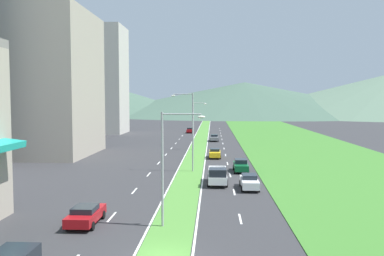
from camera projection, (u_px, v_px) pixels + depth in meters
The scene contains 42 objects.
grass_median at pixel (198, 146), 83.99m from camera, with size 3.20×240.00×0.06m, color #477F33.
grass_verge_right at pixel (301, 146), 82.95m from camera, with size 24.00×240.00×0.06m, color #387028.
lane_dash_left_3 at pixel (112, 217), 32.84m from camera, with size 0.16×2.80×0.01m, color silver.
lane_dash_left_4 at pixel (134, 191), 42.28m from camera, with size 0.16×2.80×0.01m, color silver.
lane_dash_left_5 at pixel (149, 174), 51.71m from camera, with size 0.16×2.80×0.01m, color silver.
lane_dash_left_6 at pixel (159, 163), 61.15m from camera, with size 0.16×2.80×0.01m, color silver.
lane_dash_left_7 at pixel (166, 155), 70.58m from camera, with size 0.16×2.80×0.01m, color silver.
lane_dash_left_8 at pixel (171, 148), 80.02m from camera, with size 0.16×2.80×0.01m, color silver.
lane_dash_left_9 at pixel (176, 143), 89.46m from camera, with size 0.16×2.80×0.01m, color silver.
lane_dash_left_10 at pixel (179, 139), 98.89m from camera, with size 0.16×2.80×0.01m, color silver.
lane_dash_left_11 at pixel (182, 136), 108.33m from camera, with size 0.16×2.80×0.01m, color silver.
lane_dash_left_12 at pixel (185, 133), 117.77m from camera, with size 0.16×2.80×0.01m, color silver.
lane_dash_left_13 at pixel (187, 131), 127.20m from camera, with size 0.16×2.80×0.01m, color silver.
lane_dash_left_14 at pixel (189, 128), 136.64m from camera, with size 0.16×2.80×0.01m, color silver.
lane_dash_right_3 at pixel (240, 219), 32.32m from camera, with size 0.16×2.80×0.01m, color silver.
lane_dash_right_4 at pixel (234, 192), 41.76m from camera, with size 0.16×2.80×0.01m, color silver.
lane_dash_right_5 at pixel (230, 175), 51.20m from camera, with size 0.16×2.80×0.01m, color silver.
lane_dash_right_6 at pixel (227, 164), 60.63m from camera, with size 0.16×2.80×0.01m, color silver.
lane_dash_right_7 at pixel (226, 155), 70.07m from camera, with size 0.16×2.80×0.01m, color silver.
lane_dash_right_8 at pixel (224, 149), 79.50m from camera, with size 0.16×2.80×0.01m, color silver.
lane_dash_right_9 at pixel (223, 143), 88.94m from camera, with size 0.16×2.80×0.01m, color silver.
lane_dash_right_10 at pixel (222, 139), 98.38m from camera, with size 0.16×2.80×0.01m, color silver.
lane_dash_right_11 at pixel (221, 136), 107.81m from camera, with size 0.16×2.80×0.01m, color silver.
lane_dash_right_12 at pixel (220, 133), 117.25m from camera, with size 0.16×2.80×0.01m, color silver.
lane_dash_right_13 at pixel (220, 131), 126.69m from camera, with size 0.16×2.80×0.01m, color silver.
lane_dash_right_14 at pixel (219, 129), 136.12m from camera, with size 0.16×2.80×0.01m, color silver.
edge_line_median_left at pixel (190, 146), 84.08m from camera, with size 0.16×240.00×0.01m, color silver.
edge_line_median_right at pixel (207, 146), 83.90m from camera, with size 0.16×240.00×0.01m, color silver.
domed_building at pixel (36, 66), 69.79m from camera, with size 18.56×18.56×36.88m.
midrise_colored at pixel (101, 80), 116.25m from camera, with size 13.13×13.13×29.96m, color #B7B2A8.
hill_far_left at pixel (80, 96), 279.74m from camera, with size 165.30×165.30×24.96m, color #3D5647.
hill_far_center at pixel (245, 98), 293.34m from camera, with size 225.90×225.90×22.18m, color #3D5647.
street_lamp_near at pixel (168, 160), 29.90m from camera, with size 3.21×0.43×8.44m.
street_lamp_mid at pixel (191, 127), 53.43m from camera, with size 2.92×0.36×10.24m.
street_lamp_far at pixel (195, 123), 77.05m from camera, with size 2.58×0.28×8.97m.
car_1 at pixel (215, 153), 66.46m from camera, with size 1.92×4.26×1.51m.
car_2 at pixel (241, 165), 53.77m from camera, with size 1.91×4.64×1.61m.
car_3 at pixel (249, 181), 43.24m from camera, with size 1.88×4.68×1.51m.
car_4 at pixel (190, 130), 117.64m from camera, with size 2.00×4.11×1.54m.
car_5 at pixel (86, 214), 30.85m from camera, with size 2.03×4.70×1.43m.
car_6 at pixel (214, 138), 93.92m from camera, with size 1.96×4.31×1.52m.
pickup_truck_1 at pixel (217, 176), 45.35m from camera, with size 2.18×5.40×2.00m.
Camera 1 is at (2.93, -23.52, 9.27)m, focal length 38.60 mm.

